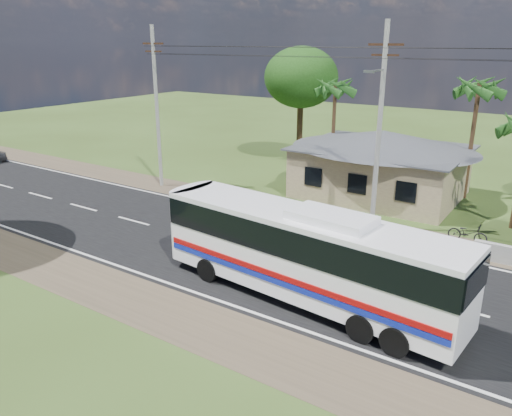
{
  "coord_description": "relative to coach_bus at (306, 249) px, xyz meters",
  "views": [
    {
      "loc": [
        12.04,
        -18.76,
        10.0
      ],
      "look_at": [
        -1.09,
        1.0,
        2.01
      ],
      "focal_mm": 35.0,
      "sensor_mm": 36.0,
      "label": 1
    }
  ],
  "objects": [
    {
      "name": "ground",
      "position": [
        -3.72,
        2.7,
        -2.26
      ],
      "size": [
        120.0,
        120.0,
        0.0
      ],
      "primitive_type": "plane",
      "color": "#324619",
      "rests_on": "ground"
    },
    {
      "name": "house",
      "position": [
        -2.72,
        15.69,
        0.38
      ],
      "size": [
        12.4,
        10.0,
        5.0
      ],
      "color": "tan",
      "rests_on": "ground"
    },
    {
      "name": "utility_poles",
      "position": [
        -1.05,
        9.18,
        3.51
      ],
      "size": [
        32.8,
        2.22,
        11.0
      ],
      "color": "#9E9E99",
      "rests_on": "ground"
    },
    {
      "name": "palm_mid",
      "position": [
        2.28,
        18.2,
        4.9
      ],
      "size": [
        2.8,
        2.8,
        8.2
      ],
      "color": "#47301E",
      "rests_on": "ground"
    },
    {
      "name": "tree_behind_house",
      "position": [
        -11.72,
        20.7,
        4.86
      ],
      "size": [
        6.0,
        6.0,
        9.61
      ],
      "color": "#47301E",
      "rests_on": "ground"
    },
    {
      "name": "motorcycle",
      "position": [
        4.14,
        10.09,
        -1.74
      ],
      "size": [
        1.97,
        0.7,
        1.03
      ],
      "primitive_type": "imported",
      "rotation": [
        0.0,
        0.0,
        1.56
      ],
      "color": "black",
      "rests_on": "ground"
    },
    {
      "name": "palm_far",
      "position": [
        -7.72,
        18.7,
        4.42
      ],
      "size": [
        2.8,
        2.8,
        7.7
      ],
      "color": "#47301E",
      "rests_on": "ground"
    },
    {
      "name": "road",
      "position": [
        -3.72,
        2.7,
        -2.25
      ],
      "size": [
        120.0,
        16.0,
        0.03
      ],
      "color": "black",
      "rests_on": "ground"
    },
    {
      "name": "coach_bus",
      "position": [
        0.0,
        0.0,
        0.0
      ],
      "size": [
        12.91,
        3.87,
        3.95
      ],
      "rotation": [
        0.0,
        0.0,
        -0.09
      ],
      "color": "white",
      "rests_on": "ground"
    }
  ]
}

